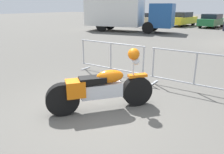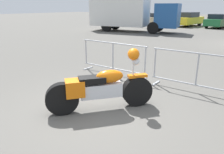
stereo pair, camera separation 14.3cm
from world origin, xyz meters
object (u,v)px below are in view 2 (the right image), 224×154
(parked_car_tan, at_px, (161,19))
(parked_car_silver, at_px, (139,18))
(box_truck, at_px, (129,13))
(crowd_barrier_near, at_px, (113,58))
(motorcycle, at_px, (101,88))
(parked_car_yellow, at_px, (188,19))
(crowd_barrier_far, at_px, (197,72))
(parked_car_green, at_px, (219,21))

(parked_car_tan, bearing_deg, parked_car_silver, 90.82)
(parked_car_silver, bearing_deg, box_truck, -149.15)
(crowd_barrier_near, relative_size, parked_car_tan, 0.59)
(motorcycle, bearing_deg, parked_car_silver, 66.35)
(motorcycle, xyz_separation_m, parked_car_yellow, (-5.39, 21.99, 0.27))
(box_truck, relative_size, parked_car_yellow, 1.71)
(parked_car_tan, distance_m, parked_car_yellow, 3.18)
(crowd_barrier_near, height_order, crowd_barrier_far, same)
(crowd_barrier_far, xyz_separation_m, parked_car_silver, (-13.10, 19.74, 0.19))
(parked_car_yellow, bearing_deg, parked_car_silver, 96.16)
(motorcycle, distance_m, parked_car_tan, 23.34)
(parked_car_yellow, relative_size, parked_car_green, 1.10)
(crowd_barrier_near, xyz_separation_m, box_truck, (-6.58, 11.34, 1.08))
(crowd_barrier_near, relative_size, crowd_barrier_far, 1.00)
(parked_car_silver, relative_size, parked_car_yellow, 0.96)
(motorcycle, distance_m, crowd_barrier_far, 2.66)
(crowd_barrier_far, bearing_deg, crowd_barrier_near, 180.00)
(box_truck, xyz_separation_m, parked_car_green, (5.71, 8.52, -0.93))
(crowd_barrier_near, xyz_separation_m, parked_car_green, (-0.86, 19.86, 0.15))
(parked_car_yellow, bearing_deg, parked_car_tan, 101.51)
(parked_car_silver, distance_m, parked_car_tan, 3.19)
(parked_car_silver, bearing_deg, parked_car_yellow, -83.84)
(parked_car_green, bearing_deg, parked_car_silver, 97.18)
(crowd_barrier_near, distance_m, parked_car_silver, 22.31)
(crowd_barrier_far, distance_m, parked_car_silver, 23.70)
(crowd_barrier_near, bearing_deg, motorcycle, -59.20)
(parked_car_tan, bearing_deg, crowd_barrier_near, -153.14)
(box_truck, distance_m, parked_car_yellow, 8.79)
(parked_car_silver, height_order, parked_car_tan, parked_car_silver)
(crowd_barrier_near, bearing_deg, parked_car_yellow, 101.57)
(parked_car_tan, xyz_separation_m, parked_car_yellow, (3.17, 0.28, 0.07))
(crowd_barrier_far, height_order, parked_car_silver, parked_car_silver)
(motorcycle, xyz_separation_m, parked_car_silver, (-11.74, 22.03, 0.24))
(parked_car_tan, distance_m, parked_car_green, 6.36)
(parked_car_silver, bearing_deg, crowd_barrier_far, -139.93)
(crowd_barrier_near, height_order, parked_car_tan, parked_car_tan)
(motorcycle, relative_size, parked_car_tan, 0.46)
(motorcycle, relative_size, parked_car_yellow, 0.42)
(parked_car_silver, relative_size, parked_car_green, 1.06)
(box_truck, bearing_deg, crowd_barrier_far, -62.84)
(motorcycle, bearing_deg, parked_car_yellow, 52.08)
(crowd_barrier_near, bearing_deg, parked_car_silver, 117.73)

